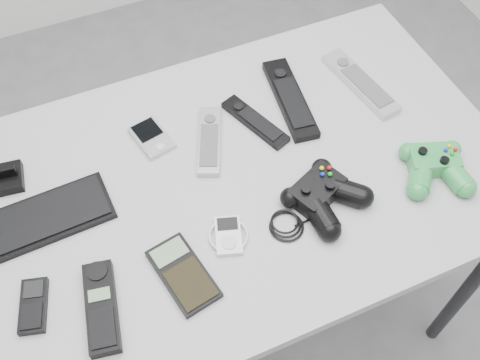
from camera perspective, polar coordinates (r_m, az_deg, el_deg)
name	(u,v)px	position (r m, az deg, el deg)	size (l,w,h in m)	color
floor	(226,330)	(1.93, -1.44, -15.01)	(3.50, 3.50, 0.00)	slate
desk	(243,190)	(1.31, 0.33, -0.99)	(1.19, 0.76, 0.80)	#A3A3A6
pda_keyboard	(42,219)	(1.24, -19.50, -3.74)	(0.29, 0.12, 0.02)	black
dock_bracket	(1,176)	(1.32, -23.15, 0.33)	(0.09, 0.08, 0.05)	black
pda	(152,137)	(1.32, -8.95, 4.31)	(0.07, 0.11, 0.02)	#AAA8B0
remote_silver_a	(209,140)	(1.29, -3.13, 4.04)	(0.05, 0.19, 0.02)	#AAA8B0
remote_black_a	(255,121)	(1.33, 1.54, 5.97)	(0.04, 0.19, 0.02)	black
remote_black_b	(290,98)	(1.38, 5.11, 8.29)	(0.06, 0.26, 0.02)	black
remote_silver_b	(360,82)	(1.44, 12.14, 9.66)	(0.06, 0.24, 0.02)	#B8B8C0
mobile_phone	(33,306)	(1.16, -20.26, -11.88)	(0.05, 0.11, 0.02)	black
cordless_handset	(101,307)	(1.11, -13.90, -12.43)	(0.06, 0.18, 0.03)	black
calculator	(183,274)	(1.12, -5.80, -9.44)	(0.08, 0.16, 0.02)	black
mp3_player	(228,235)	(1.15, -1.19, -5.65)	(0.08, 0.09, 0.02)	silver
controller_black	(323,194)	(1.20, 8.44, -1.41)	(0.27, 0.17, 0.05)	black
controller_green	(435,165)	(1.30, 19.23, 1.46)	(0.15, 0.16, 0.05)	#227C33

